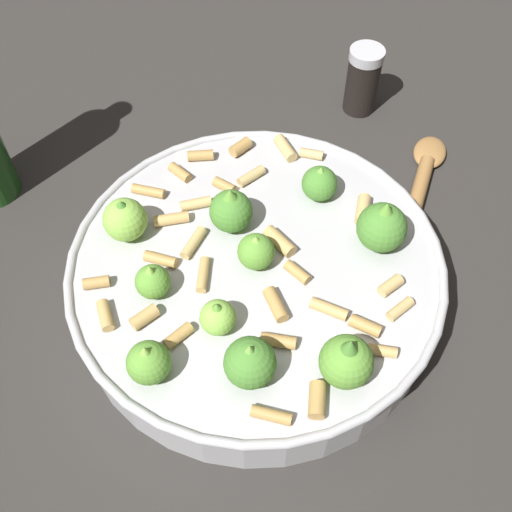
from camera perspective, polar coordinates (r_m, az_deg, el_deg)
The scene contains 4 objects.
ground_plane at distance 0.60m, azimuth -0.00°, elevation -3.67°, with size 2.40×2.40×0.00m, color #2D2B28.
cooking_pan at distance 0.57m, azimuth 0.02°, elevation -1.93°, with size 0.34×0.34×0.11m.
pepper_shaker at distance 0.76m, azimuth 9.79°, elevation 15.66°, with size 0.04×0.04×0.08m.
wooden_spoon at distance 0.68m, azimuth 14.37°, elevation 4.37°, with size 0.18×0.22×0.02m.
Camera 1 is at (0.11, 0.30, 0.50)m, focal length 43.51 mm.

